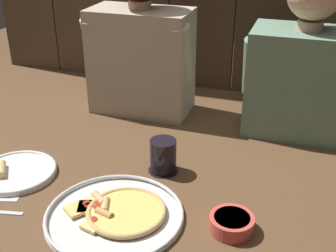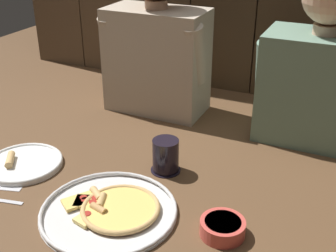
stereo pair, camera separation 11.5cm
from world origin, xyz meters
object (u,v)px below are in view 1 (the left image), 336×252
at_px(drinking_glass, 163,156).
at_px(diner_right, 305,62).
at_px(diner_left, 141,38).
at_px(dipping_bowl, 232,223).
at_px(pizza_tray, 117,213).
at_px(dinner_plate, 17,171).

bearing_deg(drinking_glass, diner_right, 48.03).
bearing_deg(diner_left, diner_right, -0.01).
xyz_separation_m(dipping_bowl, diner_right, (0.11, 0.59, 0.23)).
relative_size(pizza_tray, dipping_bowl, 3.22).
bearing_deg(drinking_glass, dinner_plate, -159.15).
relative_size(dipping_bowl, diner_left, 0.18).
height_order(pizza_tray, dipping_bowl, dipping_bowl).
xyz_separation_m(dinner_plate, drinking_glass, (0.40, 0.15, 0.04)).
bearing_deg(drinking_glass, dipping_bowl, -39.55).
height_order(diner_left, diner_right, diner_left).
xyz_separation_m(drinking_glass, diner_right, (0.35, 0.39, 0.20)).
xyz_separation_m(dinner_plate, diner_left, (0.18, 0.55, 0.27)).
bearing_deg(dinner_plate, dipping_bowl, -4.20).
bearing_deg(diner_right, dinner_plate, -144.11).
distance_m(dinner_plate, diner_right, 0.96).
distance_m(drinking_glass, diner_right, 0.57).
distance_m(pizza_tray, dipping_bowl, 0.29).
xyz_separation_m(dinner_plate, diner_right, (0.75, 0.55, 0.24)).
bearing_deg(diner_left, drinking_glass, -60.88).
bearing_deg(dinner_plate, diner_left, 71.58).
bearing_deg(dinner_plate, pizza_tray, -13.64).
bearing_deg(dinner_plate, diner_right, 35.89).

